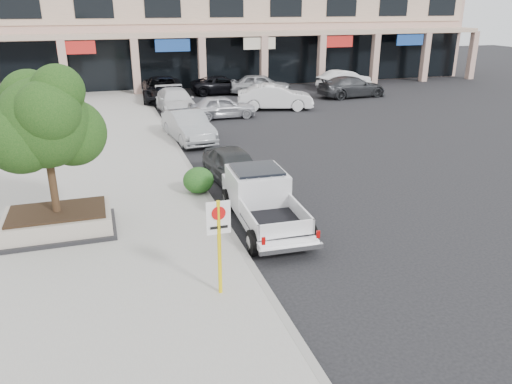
# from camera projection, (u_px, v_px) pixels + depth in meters

# --- Properties ---
(ground) EXTENTS (120.00, 120.00, 0.00)m
(ground) POSITION_uv_depth(u_px,v_px,m) (296.00, 249.00, 14.09)
(ground) COLOR black
(ground) RESTS_ON ground
(sidewalk) EXTENTS (8.00, 52.00, 0.15)m
(sidewalk) POSITION_uv_depth(u_px,v_px,m) (91.00, 195.00, 17.87)
(sidewalk) COLOR gray
(sidewalk) RESTS_ON ground
(curb) EXTENTS (0.20, 52.00, 0.15)m
(curb) POSITION_uv_depth(u_px,v_px,m) (199.00, 183.00, 18.98)
(curb) COLOR gray
(curb) RESTS_ON ground
(strip_mall) EXTENTS (40.55, 12.43, 9.50)m
(strip_mall) POSITION_uv_depth(u_px,v_px,m) (240.00, 25.00, 44.94)
(strip_mall) COLOR tan
(strip_mall) RESTS_ON ground
(planter) EXTENTS (3.20, 2.20, 0.68)m
(planter) POSITION_uv_depth(u_px,v_px,m) (59.00, 222.00, 14.66)
(planter) COLOR black
(planter) RESTS_ON sidewalk
(planter_tree) EXTENTS (2.90, 2.55, 4.00)m
(planter_tree) POSITION_uv_depth(u_px,v_px,m) (49.00, 122.00, 13.80)
(planter_tree) COLOR #322513
(planter_tree) RESTS_ON planter
(no_parking_sign) EXTENTS (0.55, 0.09, 2.30)m
(no_parking_sign) POSITION_uv_depth(u_px,v_px,m) (219.00, 235.00, 11.16)
(no_parking_sign) COLOR yellow
(no_parking_sign) RESTS_ON sidewalk
(hedge) EXTENTS (1.10, 0.99, 0.93)m
(hedge) POSITION_uv_depth(u_px,v_px,m) (198.00, 180.00, 17.68)
(hedge) COLOR #124115
(hedge) RESTS_ON sidewalk
(pickup_truck) EXTENTS (2.08, 5.19, 1.61)m
(pickup_truck) POSITION_uv_depth(u_px,v_px,m) (265.00, 202.00, 15.24)
(pickup_truck) COLOR white
(pickup_truck) RESTS_ON ground
(curb_car_a) EXTENTS (1.96, 4.15, 1.37)m
(curb_car_a) POSITION_uv_depth(u_px,v_px,m) (234.00, 167.00, 18.94)
(curb_car_a) COLOR #2A2C2E
(curb_car_a) RESTS_ON ground
(curb_car_b) EXTENTS (2.15, 4.76, 1.51)m
(curb_car_b) POSITION_uv_depth(u_px,v_px,m) (188.00, 126.00, 24.94)
(curb_car_b) COLOR #919498
(curb_car_b) RESTS_ON ground
(curb_car_c) EXTENTS (2.26, 5.23, 1.50)m
(curb_car_c) POSITION_uv_depth(u_px,v_px,m) (176.00, 101.00, 31.36)
(curb_car_c) COLOR silver
(curb_car_c) RESTS_ON ground
(curb_car_d) EXTENTS (3.29, 6.24, 1.67)m
(curb_car_d) POSITION_uv_depth(u_px,v_px,m) (163.00, 89.00, 35.19)
(curb_car_d) COLOR black
(curb_car_d) RESTS_ON ground
(lot_car_a) EXTENTS (4.04, 1.64, 1.37)m
(lot_car_a) POSITION_uv_depth(u_px,v_px,m) (222.00, 107.00, 30.00)
(lot_car_a) COLOR #AFB1B8
(lot_car_a) RESTS_ON ground
(lot_car_b) EXTENTS (5.14, 2.89, 1.60)m
(lot_car_b) POSITION_uv_depth(u_px,v_px,m) (275.00, 97.00, 32.44)
(lot_car_b) COLOR silver
(lot_car_b) RESTS_ON ground
(lot_car_c) EXTENTS (5.36, 2.54, 1.51)m
(lot_car_c) POSITION_uv_depth(u_px,v_px,m) (352.00, 87.00, 36.83)
(lot_car_c) COLOR #2A2C2F
(lot_car_c) RESTS_ON ground
(lot_car_d) EXTENTS (4.95, 2.40, 1.35)m
(lot_car_d) POSITION_uv_depth(u_px,v_px,m) (223.00, 85.00, 38.18)
(lot_car_d) COLOR black
(lot_car_d) RESTS_ON ground
(lot_car_e) EXTENTS (4.92, 3.11, 1.56)m
(lot_car_e) POSITION_uv_depth(u_px,v_px,m) (261.00, 84.00, 37.75)
(lot_car_e) COLOR #93969B
(lot_car_e) RESTS_ON ground
(lot_car_f) EXTENTS (4.91, 2.86, 1.53)m
(lot_car_f) POSITION_uv_depth(u_px,v_px,m) (344.00, 80.00, 40.10)
(lot_car_f) COLOR silver
(lot_car_f) RESTS_ON ground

